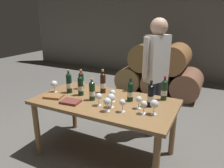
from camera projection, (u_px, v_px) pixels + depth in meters
name	position (u px, v px, depth m)	size (l,w,h in m)	color
ground_plane	(105.00, 154.00, 2.82)	(14.00, 14.00, 0.00)	#66635E
cellar_back_wall	(177.00, 28.00, 5.95)	(10.00, 0.24, 2.80)	slate
barrel_stack	(159.00, 71.00, 4.87)	(1.86, 0.90, 1.15)	olive
dining_table	(105.00, 107.00, 2.62)	(1.70, 0.90, 0.76)	olive
wine_bottle_0	(151.00, 95.00, 2.38)	(0.07, 0.07, 0.31)	black
wine_bottle_1	(103.00, 83.00, 2.81)	(0.07, 0.07, 0.32)	black
wine_bottle_2	(81.00, 80.00, 2.96)	(0.07, 0.07, 0.28)	black
wine_bottle_3	(130.00, 91.00, 2.53)	(0.07, 0.07, 0.28)	black
wine_bottle_4	(92.00, 91.00, 2.56)	(0.07, 0.07, 0.28)	#19381E
wine_bottle_5	(81.00, 86.00, 2.72)	(0.07, 0.07, 0.30)	black
wine_bottle_6	(164.00, 90.00, 2.57)	(0.07, 0.07, 0.29)	#19381E
wine_bottle_7	(69.00, 83.00, 2.80)	(0.07, 0.07, 0.32)	black
wine_glass_0	(54.00, 84.00, 2.82)	(0.09, 0.09, 0.16)	white
wine_glass_1	(107.00, 102.00, 2.26)	(0.08, 0.08, 0.16)	white
wine_glass_2	(154.00, 104.00, 2.19)	(0.09, 0.09, 0.16)	white
wine_glass_3	(144.00, 105.00, 2.21)	(0.07, 0.07, 0.14)	white
wine_glass_4	(139.00, 100.00, 2.33)	(0.07, 0.07, 0.14)	white
wine_glass_5	(122.00, 103.00, 2.25)	(0.07, 0.07, 0.14)	white
wine_glass_6	(111.00, 98.00, 2.36)	(0.09, 0.09, 0.16)	white
wine_glass_7	(99.00, 97.00, 2.41)	(0.08, 0.08, 0.15)	white
wine_glass_8	(113.00, 93.00, 2.52)	(0.07, 0.07, 0.15)	white
tasting_notebook	(54.00, 96.00, 2.68)	(0.22, 0.16, 0.03)	#936038
leather_ledger	(71.00, 102.00, 2.51)	(0.22, 0.16, 0.03)	brown
sommelier_presenting	(156.00, 68.00, 2.96)	(0.31, 0.44, 1.72)	#383842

